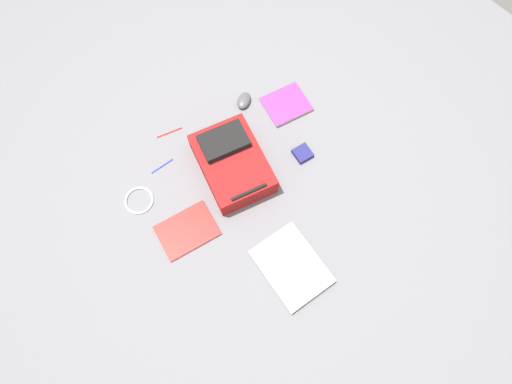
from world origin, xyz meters
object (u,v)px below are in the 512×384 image
object	(u,v)px
book_manual	(286,104)
computer_mouse	(244,101)
pen_black	(169,132)
earbud_pouch	(303,153)
cable_coil	(139,200)
backpack	(232,162)
laptop	(291,266)
book_comic	(187,230)
pen_blue	(162,166)

from	to	relation	value
book_manual	computer_mouse	distance (m)	0.23
pen_black	computer_mouse	bearing A→B (deg)	74.85
book_manual	earbud_pouch	bearing A→B (deg)	-25.94
book_manual	cable_coil	world-z (taller)	book_manual
backpack	laptop	distance (m)	0.60
book_comic	backpack	bearing A→B (deg)	106.92
pen_black	pen_blue	world-z (taller)	same
pen_black	earbud_pouch	bearing A→B (deg)	39.00
cable_coil	earbud_pouch	bearing A→B (deg)	66.55
book_comic	computer_mouse	world-z (taller)	computer_mouse
book_comic	computer_mouse	distance (m)	0.78
pen_black	earbud_pouch	size ratio (longest dim) A/B	1.64
laptop	backpack	bearing A→B (deg)	168.50
laptop	book_manual	bearing A→B (deg)	139.46
book_manual	earbud_pouch	xyz separation A→B (m)	(0.28, -0.14, 0.00)
book_comic	pen_black	bearing A→B (deg)	152.56
cable_coil	pen_black	bearing A→B (deg)	121.71
computer_mouse	backpack	bearing A→B (deg)	-80.19
pen_blue	earbud_pouch	bearing A→B (deg)	54.66
cable_coil	pen_blue	bearing A→B (deg)	111.41
backpack	pen_black	size ratio (longest dim) A/B	3.48
book_manual	cable_coil	distance (m)	0.94
book_comic	computer_mouse	xyz separation A→B (m)	(-0.38, 0.69, 0.01)
backpack	book_comic	world-z (taller)	backpack
computer_mouse	earbud_pouch	bearing A→B (deg)	-28.08
book_comic	pen_black	size ratio (longest dim) A/B	2.19
pen_blue	earbud_pouch	xyz separation A→B (m)	(0.43, 0.60, 0.01)
cable_coil	book_manual	bearing A→B (deg)	85.81
book_manual	pen_black	size ratio (longest dim) A/B	1.91
pen_black	pen_blue	distance (m)	0.20
computer_mouse	earbud_pouch	size ratio (longest dim) A/B	1.25
book_manual	pen_black	bearing A→B (deg)	-115.59
book_manual	computer_mouse	size ratio (longest dim) A/B	2.51
laptop	pen_black	xyz separation A→B (m)	(-0.96, -0.01, -0.01)
laptop	pen_blue	bearing A→B (deg)	-169.33
pen_blue	computer_mouse	bearing A→B (deg)	91.97
laptop	book_comic	world-z (taller)	laptop
backpack	pen_black	xyz separation A→B (m)	(-0.38, -0.13, -0.06)
laptop	computer_mouse	xyz separation A→B (m)	(-0.85, 0.42, 0.00)
cable_coil	pen_blue	xyz separation A→B (m)	(-0.08, 0.20, -0.00)
backpack	pen_blue	world-z (taller)	backpack
computer_mouse	cable_coil	bearing A→B (deg)	-114.33
computer_mouse	pen_blue	world-z (taller)	computer_mouse
earbud_pouch	book_manual	bearing A→B (deg)	154.06
book_comic	pen_black	world-z (taller)	book_comic
book_manual	pen_blue	bearing A→B (deg)	-101.31
book_manual	earbud_pouch	world-z (taller)	earbud_pouch
earbud_pouch	book_comic	bearing A→B (deg)	-95.17
laptop	computer_mouse	bearing A→B (deg)	153.71
earbud_pouch	cable_coil	bearing A→B (deg)	-113.45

